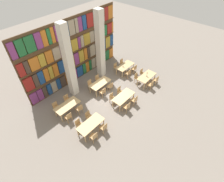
{
  "coord_description": "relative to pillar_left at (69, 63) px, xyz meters",
  "views": [
    {
      "loc": [
        -7.7,
        -6.85,
        10.24
      ],
      "look_at": [
        0.0,
        -0.12,
        0.69
      ],
      "focal_mm": 28.0,
      "sensor_mm": 36.0,
      "label": 1
    }
  ],
  "objects": [
    {
      "name": "chair_7",
      "position": [
        2.21,
        -3.16,
        -2.51
      ],
      "size": [
        0.42,
        0.4,
        0.9
      ],
      "rotation": [
        0.0,
        0.0,
        3.14
      ],
      "color": "tan",
      "rests_on": "ground_plane"
    },
    {
      "name": "chair_6",
      "position": [
        2.21,
        -4.62,
        -2.51
      ],
      "size": [
        0.42,
        0.4,
        0.9
      ],
      "color": "tan",
      "rests_on": "ground_plane"
    },
    {
      "name": "chair_11",
      "position": [
        5.48,
        -3.14,
        -2.51
      ],
      "size": [
        0.42,
        0.4,
        0.9
      ],
      "rotation": [
        0.0,
        0.0,
        3.14
      ],
      "color": "tan",
      "rests_on": "ground_plane"
    },
    {
      "name": "desk_lamp_0",
      "position": [
        5.04,
        -3.87,
        -1.95
      ],
      "size": [
        0.14,
        0.14,
        0.42
      ],
      "color": "brown",
      "rests_on": "reading_table_2"
    },
    {
      "name": "reading_table_3",
      "position": [
        -1.7,
        -1.36,
        -2.32
      ],
      "size": [
        1.89,
        0.88,
        0.76
      ],
      "color": "tan",
      "rests_on": "ground_plane"
    },
    {
      "name": "chair_12",
      "position": [
        -2.22,
        -2.09,
        -2.51
      ],
      "size": [
        0.42,
        0.4,
        0.9
      ],
      "color": "tan",
      "rests_on": "ground_plane"
    },
    {
      "name": "reading_table_2",
      "position": [
        5.05,
        -3.87,
        -2.32
      ],
      "size": [
        1.89,
        0.88,
        0.76
      ],
      "color": "tan",
      "rests_on": "ground_plane"
    },
    {
      "name": "chair_2",
      "position": [
        -1.23,
        -4.57,
        -2.51
      ],
      "size": [
        0.42,
        0.4,
        0.9
      ],
      "color": "tan",
      "rests_on": "ground_plane"
    },
    {
      "name": "chair_1",
      "position": [
        -2.16,
        -3.12,
        -2.51
      ],
      "size": [
        0.42,
        0.4,
        0.9
      ],
      "rotation": [
        0.0,
        0.0,
        3.14
      ],
      "color": "tan",
      "rests_on": "ground_plane"
    },
    {
      "name": "desk_lamp_1",
      "position": [
        4.8,
        -1.42,
        -1.96
      ],
      "size": [
        0.14,
        0.14,
        0.41
      ],
      "color": "brown",
      "rests_on": "reading_table_5"
    },
    {
      "name": "chair_8",
      "position": [
        4.61,
        -4.59,
        -2.51
      ],
      "size": [
        0.42,
        0.4,
        0.9
      ],
      "color": "tan",
      "rests_on": "ground_plane"
    },
    {
      "name": "reading_table_5",
      "position": [
        5.08,
        -1.45,
        -2.32
      ],
      "size": [
        1.89,
        0.88,
        0.76
      ],
      "color": "tan",
      "rests_on": "ground_plane"
    },
    {
      "name": "chair_20",
      "position": [
        4.62,
        -2.17,
        -2.51
      ],
      "size": [
        0.42,
        0.4,
        0.9
      ],
      "color": "tan",
      "rests_on": "ground_plane"
    },
    {
      "name": "chair_5",
      "position": [
        1.25,
        -3.16,
        -2.51
      ],
      "size": [
        0.42,
        0.4,
        0.9
      ],
      "rotation": [
        0.0,
        0.0,
        3.14
      ],
      "color": "tan",
      "rests_on": "ground_plane"
    },
    {
      "name": "chair_19",
      "position": [
        2.19,
        -0.7,
        -2.51
      ],
      "size": [
        0.42,
        0.4,
        0.9
      ],
      "rotation": [
        0.0,
        0.0,
        3.14
      ],
      "color": "tan",
      "rests_on": "ground_plane"
    },
    {
      "name": "reading_table_4",
      "position": [
        1.7,
        -1.42,
        -2.32
      ],
      "size": [
        1.89,
        0.88,
        0.76
      ],
      "color": "tan",
      "rests_on": "ground_plane"
    },
    {
      "name": "chair_22",
      "position": [
        5.56,
        -2.17,
        -2.51
      ],
      "size": [
        0.42,
        0.4,
        0.9
      ],
      "color": "tan",
      "rests_on": "ground_plane"
    },
    {
      "name": "chair_14",
      "position": [
        -1.19,
        -2.09,
        -2.51
      ],
      "size": [
        0.42,
        0.4,
        0.9
      ],
      "color": "tan",
      "rests_on": "ground_plane"
    },
    {
      "name": "chair_13",
      "position": [
        -2.22,
        -0.63,
        -2.51
      ],
      "size": [
        0.42,
        0.4,
        0.9
      ],
      "rotation": [
        0.0,
        0.0,
        3.14
      ],
      "color": "tan",
      "rests_on": "ground_plane"
    },
    {
      "name": "chair_3",
      "position": [
        -1.23,
        -3.12,
        -2.51
      ],
      "size": [
        0.42,
        0.4,
        0.9
      ],
      "rotation": [
        0.0,
        0.0,
        3.14
      ],
      "color": "tan",
      "rests_on": "ground_plane"
    },
    {
      "name": "ground_plane",
      "position": [
        1.67,
        -2.65,
        -3.0
      ],
      "size": [
        40.0,
        40.0,
        0.0
      ],
      "primitive_type": "plane",
      "color": "gray"
    },
    {
      "name": "chair_9",
      "position": [
        4.61,
        -3.14,
        -2.51
      ],
      "size": [
        0.42,
        0.4,
        0.9
      ],
      "rotation": [
        0.0,
        0.0,
        3.14
      ],
      "color": "tan",
      "rests_on": "ground_plane"
    },
    {
      "name": "chair_23",
      "position": [
        5.56,
        -0.72,
        -2.51
      ],
      "size": [
        0.42,
        0.4,
        0.9
      ],
      "rotation": [
        0.0,
        0.0,
        3.14
      ],
      "color": "tan",
      "rests_on": "ground_plane"
    },
    {
      "name": "pillar_left",
      "position": [
        0.0,
        0.0,
        0.0
      ],
      "size": [
        0.57,
        0.57,
        6.0
      ],
      "color": "silver",
      "rests_on": "ground_plane"
    },
    {
      "name": "chair_18",
      "position": [
        2.19,
        -2.15,
        -2.51
      ],
      "size": [
        0.42,
        0.4,
        0.9
      ],
      "color": "tan",
      "rests_on": "ground_plane"
    },
    {
      "name": "chair_0",
      "position": [
        -2.16,
        -4.57,
        -2.51
      ],
      "size": [
        0.42,
        0.4,
        0.9
      ],
      "color": "tan",
      "rests_on": "ground_plane"
    },
    {
      "name": "chair_17",
      "position": [
        1.25,
        -0.7,
        -2.51
      ],
      "size": [
        0.42,
        0.4,
        0.9
      ],
      "rotation": [
        0.0,
        0.0,
        3.14
      ],
      "color": "tan",
      "rests_on": "ground_plane"
    },
    {
      "name": "chair_10",
      "position": [
        5.48,
        -4.59,
        -2.51
      ],
      "size": [
        0.42,
        0.4,
        0.9
      ],
      "color": "tan",
      "rests_on": "ground_plane"
    },
    {
      "name": "pillar_center",
      "position": [
        3.33,
        0.0,
        0.0
      ],
      "size": [
        0.57,
        0.57,
        6.0
      ],
      "color": "silver",
      "rests_on": "ground_plane"
    },
    {
      "name": "chair_21",
      "position": [
        4.62,
        -0.72,
        -2.51
      ],
      "size": [
        0.42,
        0.4,
        0.9
      ],
      "rotation": [
        0.0,
        0.0,
        3.14
      ],
      "color": "tan",
      "rests_on": "ground_plane"
    },
    {
      "name": "reading_table_0",
      "position": [
        -1.72,
        -3.85,
        -2.32
      ],
      "size": [
        1.89,
        0.88,
        0.76
      ],
      "color": "tan",
      "rests_on": "ground_plane"
    },
    {
      "name": "chair_15",
      "position": [
        -1.19,
        -0.63,
        -2.51
      ],
      "size": [
        0.42,
        0.4,
        0.9
      ],
      "rotation": [
        0.0,
        0.0,
        3.14
      ],
      "color": "tan",
      "rests_on": "ground_plane"
    },
    {
      "name": "reading_table_1",
      "position": [
        1.74,
        -3.89,
        -2.32
      ],
      "size": [
        1.89,
        0.88,
        0.76
      ],
      "color": "tan",
      "rests_on": "ground_plane"
    },
    {
      "name": "chair_16",
      "position": [
        1.25,
        -2.15,
        -2.51
      ],
      "size": [
        0.42,
        0.4,
        0.9
      ],
      "color": "tan",
      "rests_on": "ground_plane"
    },
    {
      "name": "chair_4",
      "position": [
        1.25,
        -4.62,
        -2.51
      ],
      "size": [
        0.42,
        0.4,
        0.9
      ],
      "color": "tan",
      "rests_on": "ground_plane"
    },
    {
      "name": "bookshelf_bank",
      "position": [
        1.68,
        1.39,
        -0.33
      ],
      "size": [
        9.76,
        0.35,
        5.5
      ],
      "color": "brown",
      "rests_on": "ground_plane"
    }
  ]
}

